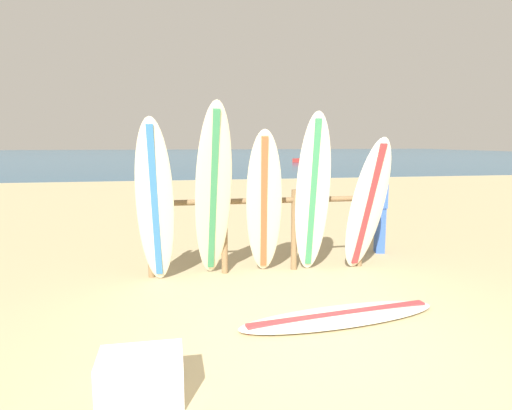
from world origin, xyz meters
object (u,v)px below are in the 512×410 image
object	(u,v)px
surfboard_leaning_far_left	(155,203)
small_boat_offshore	(306,160)
surfboard_leaning_center	(313,195)
surfboard_rack	(260,221)
surfboard_leaning_center_left	(264,205)
surfboard_lying_on_sand	(340,316)
surfboard_leaning_left	(213,195)
surfboard_leaning_center_right	(367,207)
beachgoer_standing	(381,200)
cooler_box	(141,377)

from	to	relation	value
surfboard_leaning_far_left	small_boat_offshore	xyz separation A→B (m)	(11.53, 31.46, -0.83)
surfboard_leaning_far_left	surfboard_leaning_center	size ratio (longest dim) A/B	0.96
surfboard_rack	surfboard_leaning_center_left	distance (m)	0.40
surfboard_leaning_far_left	surfboard_leaning_center	xyz separation A→B (m)	(2.12, 0.09, 0.05)
surfboard_leaning_far_left	surfboard_lying_on_sand	size ratio (longest dim) A/B	0.94
surfboard_rack	surfboard_leaning_center_left	size ratio (longest dim) A/B	1.55
surfboard_leaning_left	surfboard_leaning_center	world-z (taller)	surfboard_leaning_left
surfboard_lying_on_sand	surfboard_leaning_center_right	bearing A→B (deg)	57.44
surfboard_leaning_left	surfboard_lying_on_sand	bearing A→B (deg)	-50.45
beachgoer_standing	small_boat_offshore	size ratio (longest dim) A/B	0.71
surfboard_leaning_center_right	surfboard_leaning_far_left	bearing A→B (deg)	179.88
cooler_box	beachgoer_standing	bearing A→B (deg)	44.84
small_boat_offshore	surfboard_leaning_center	bearing A→B (deg)	-106.70
surfboard_leaning_center	small_boat_offshore	xyz separation A→B (m)	(9.41, 31.37, -0.88)
small_boat_offshore	surfboard_rack	bearing A→B (deg)	-108.00
surfboard_leaning_left	beachgoer_standing	size ratio (longest dim) A/B	1.44
surfboard_leaning_far_left	surfboard_leaning_left	bearing A→B (deg)	-1.34
cooler_box	surfboard_leaning_far_left	bearing A→B (deg)	88.92
surfboard_lying_on_sand	small_boat_offshore	bearing A→B (deg)	73.78
surfboard_leaning_far_left	surfboard_lying_on_sand	world-z (taller)	surfboard_leaning_far_left
surfboard_leaning_far_left	beachgoer_standing	distance (m)	3.81
surfboard_leaning_center	surfboard_rack	bearing A→B (deg)	155.53
cooler_box	surfboard_leaning_center	bearing A→B (deg)	51.00
surfboard_leaning_left	beachgoer_standing	xyz separation A→B (m)	(2.90, 1.13, -0.28)
surfboard_leaning_far_left	cooler_box	xyz separation A→B (m)	(-0.02, -2.61, -0.91)
surfboard_leaning_left	beachgoer_standing	distance (m)	3.13
surfboard_lying_on_sand	cooler_box	distance (m)	2.27
surfboard_leaning_far_left	surfboard_leaning_center_left	distance (m)	1.44
surfboard_leaning_left	small_boat_offshore	size ratio (longest dim) A/B	1.03
surfboard_lying_on_sand	beachgoer_standing	size ratio (longest dim) A/B	1.41
small_boat_offshore	surfboard_lying_on_sand	bearing A→B (deg)	-106.22
surfboard_leaning_left	surfboard_leaning_center_left	distance (m)	0.72
surfboard_leaning_center	surfboard_leaning_center_right	distance (m)	0.79
surfboard_leaning_center_right	small_boat_offshore	bearing A→B (deg)	74.64
surfboard_rack	surfboard_leaning_center	size ratio (longest dim) A/B	1.40
surfboard_leaning_center_left	surfboard_leaning_center	distance (m)	0.69
surfboard_rack	surfboard_leaning_center	distance (m)	0.84
surfboard_rack	cooler_box	size ratio (longest dim) A/B	5.27
surfboard_rack	small_boat_offshore	distance (m)	32.66
surfboard_leaning_left	cooler_box	world-z (taller)	surfboard_leaning_left
surfboard_leaning_center_left	surfboard_lying_on_sand	bearing A→B (deg)	-72.12
surfboard_leaning_far_left	small_boat_offshore	distance (m)	33.52
surfboard_leaning_center	beachgoer_standing	bearing A→B (deg)	33.88
surfboard_lying_on_sand	cooler_box	xyz separation A→B (m)	(-1.96, -1.14, 0.14)
small_boat_offshore	cooler_box	world-z (taller)	small_boat_offshore
surfboard_leaning_left	surfboard_leaning_center_right	size ratio (longest dim) A/B	1.22
surfboard_leaning_left	small_boat_offshore	bearing A→B (deg)	71.08
surfboard_lying_on_sand	cooler_box	size ratio (longest dim) A/B	3.86
surfboard_leaning_center	surfboard_leaning_center_left	bearing A→B (deg)	179.03
surfboard_rack	small_boat_offshore	xyz separation A→B (m)	(10.09, 31.06, -0.49)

